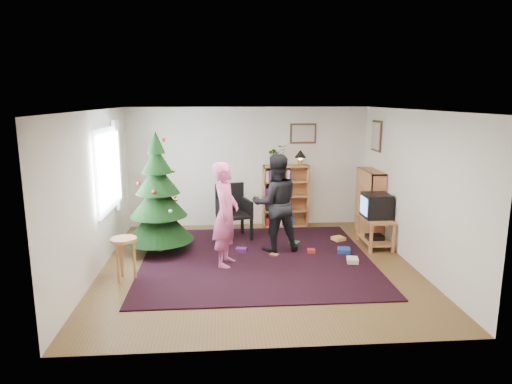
{
  "coord_description": "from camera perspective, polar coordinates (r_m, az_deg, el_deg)",
  "views": [
    {
      "loc": [
        -0.57,
        -7.0,
        2.68
      ],
      "look_at": [
        0.02,
        0.62,
        1.1
      ],
      "focal_mm": 32.0,
      "sensor_mm": 36.0,
      "label": 1
    }
  ],
  "objects": [
    {
      "name": "bookshelf_right",
      "position": [
        9.25,
        14.06,
        -1.26
      ],
      "size": [
        0.3,
        0.95,
        1.3
      ],
      "rotation": [
        0.0,
        0.0,
        1.57
      ],
      "color": "#BC6C43",
      "rests_on": "floor"
    },
    {
      "name": "stool",
      "position": [
        7.09,
        -16.17,
        -6.68
      ],
      "size": [
        0.39,
        0.39,
        0.65
      ],
      "color": "#BC6C43",
      "rests_on": "floor"
    },
    {
      "name": "potted_plant",
      "position": [
        9.48,
        2.58,
        4.62
      ],
      "size": [
        0.49,
        0.46,
        0.43
      ],
      "primitive_type": "imported",
      "rotation": [
        0.0,
        0.0,
        0.38
      ],
      "color": "gray",
      "rests_on": "bookshelf_back"
    },
    {
      "name": "crt_tv",
      "position": [
        8.53,
        14.79,
        -1.65
      ],
      "size": [
        0.47,
        0.5,
        0.44
      ],
      "color": "black",
      "rests_on": "tv_stand"
    },
    {
      "name": "christmas_tree",
      "position": [
        8.09,
        -12.09,
        -1.37
      ],
      "size": [
        1.18,
        1.18,
        2.14
      ],
      "rotation": [
        0.0,
        0.0,
        -0.09
      ],
      "color": "#3F2816",
      "rests_on": "rug"
    },
    {
      "name": "picture_back",
      "position": [
        9.66,
        5.92,
        7.29
      ],
      "size": [
        0.55,
        0.03,
        0.42
      ],
      "color": "#4C3319",
      "rests_on": "wall_back"
    },
    {
      "name": "floor",
      "position": [
        7.52,
        0.24,
        -9.2
      ],
      "size": [
        5.0,
        5.0,
        0.0
      ],
      "primitive_type": "plane",
      "color": "brown",
      "rests_on": "ground"
    },
    {
      "name": "rug",
      "position": [
        7.8,
        0.06,
        -8.35
      ],
      "size": [
        3.8,
        3.6,
        0.02
      ],
      "primitive_type": "cube",
      "color": "black",
      "rests_on": "floor"
    },
    {
      "name": "tv_stand",
      "position": [
        8.65,
        14.66,
        -4.55
      ],
      "size": [
        0.46,
        0.83,
        0.55
      ],
      "color": "#BC6C43",
      "rests_on": "floor"
    },
    {
      "name": "wall_front",
      "position": [
        4.76,
        2.71,
        -5.82
      ],
      "size": [
        5.0,
        0.02,
        2.5
      ],
      "primitive_type": "cube",
      "color": "silver",
      "rests_on": "floor"
    },
    {
      "name": "wall_back",
      "position": [
        9.63,
        -0.96,
        3.14
      ],
      "size": [
        5.0,
        0.02,
        2.5
      ],
      "primitive_type": "cube",
      "color": "silver",
      "rests_on": "floor"
    },
    {
      "name": "curtain",
      "position": [
        8.59,
        -16.89,
        3.28
      ],
      "size": [
        0.06,
        0.35,
        1.6
      ],
      "primitive_type": "cube",
      "color": "white",
      "rests_on": "wall_left"
    },
    {
      "name": "armchair",
      "position": [
        8.85,
        -2.78,
        -2.12
      ],
      "size": [
        0.72,
        0.73,
        1.05
      ],
      "rotation": [
        0.0,
        0.0,
        0.3
      ],
      "color": "black",
      "rests_on": "rug"
    },
    {
      "name": "bookshelf_back",
      "position": [
        9.65,
        3.71,
        -0.4
      ],
      "size": [
        0.95,
        0.3,
        1.3
      ],
      "color": "#BC6C43",
      "rests_on": "floor"
    },
    {
      "name": "person_standing",
      "position": [
        7.31,
        -3.82,
        -2.83
      ],
      "size": [
        0.55,
        0.7,
        1.7
      ],
      "primitive_type": "imported",
      "rotation": [
        0.0,
        0.0,
        1.32
      ],
      "color": "#D05386",
      "rests_on": "rug"
    },
    {
      "name": "ceiling",
      "position": [
        7.03,
        0.26,
        10.21
      ],
      "size": [
        5.0,
        5.0,
        0.0
      ],
      "primitive_type": "plane",
      "rotation": [
        3.14,
        0.0,
        0.0
      ],
      "color": "white",
      "rests_on": "wall_back"
    },
    {
      "name": "wall_left",
      "position": [
        7.4,
        -19.42,
        -0.13
      ],
      "size": [
        0.02,
        5.0,
        2.5
      ],
      "primitive_type": "cube",
      "color": "silver",
      "rests_on": "floor"
    },
    {
      "name": "picture_right",
      "position": [
        9.3,
        14.84,
        6.79
      ],
      "size": [
        0.03,
        0.5,
        0.6
      ],
      "color": "#4C3319",
      "rests_on": "wall_right"
    },
    {
      "name": "floor_clutter",
      "position": [
        8.2,
        6.49,
        -7.18
      ],
      "size": [
        2.08,
        1.4,
        0.08
      ],
      "color": "#A51E19",
      "rests_on": "rug"
    },
    {
      "name": "wall_right",
      "position": [
        7.78,
        18.94,
        0.45
      ],
      "size": [
        0.02,
        5.0,
        2.5
      ],
      "primitive_type": "cube",
      "color": "silver",
      "rests_on": "floor"
    },
    {
      "name": "window_pane",
      "position": [
        7.92,
        -18.24,
        2.53
      ],
      "size": [
        0.04,
        1.2,
        1.4
      ],
      "primitive_type": "cube",
      "color": "silver",
      "rests_on": "wall_left"
    },
    {
      "name": "table_lamp",
      "position": [
        9.56,
        5.56,
        4.65
      ],
      "size": [
        0.24,
        0.24,
        0.32
      ],
      "color": "#A57F33",
      "rests_on": "bookshelf_back"
    },
    {
      "name": "person_by_chair",
      "position": [
        8.0,
        2.48,
        -1.42
      ],
      "size": [
        0.92,
        0.76,
        1.74
      ],
      "primitive_type": "imported",
      "rotation": [
        0.0,
        0.0,
        3.27
      ],
      "color": "black",
      "rests_on": "rug"
    }
  ]
}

